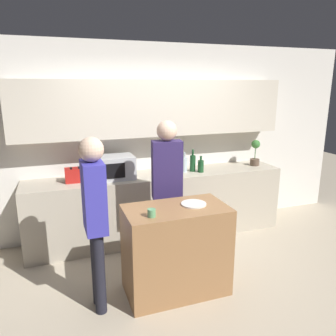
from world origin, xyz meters
TOP-DOWN VIEW (x-y plane):
  - ground_plane at (0.00, 0.00)m, footprint 14.00×14.00m
  - back_wall at (0.00, 1.66)m, footprint 6.40×0.40m
  - back_counter at (0.00, 1.39)m, footprint 3.60×0.62m
  - kitchen_island at (-0.23, 0.09)m, footprint 1.05×0.58m
  - microwave at (-0.62, 1.39)m, footprint 0.52×0.39m
  - toaster at (-1.11, 1.39)m, footprint 0.26×0.16m
  - potted_plant at (1.55, 1.39)m, footprint 0.14×0.14m
  - bottle_0 at (0.38, 1.38)m, footprint 0.08×0.08m
  - bottle_1 at (0.51, 1.38)m, footprint 0.08×0.08m
  - bottle_2 at (0.60, 1.30)m, footprint 0.09×0.09m
  - plate_on_island at (-0.04, 0.11)m, footprint 0.26×0.26m
  - cup_0 at (-0.53, -0.05)m, footprint 0.08×0.08m
  - person_left at (-1.04, 0.08)m, footprint 0.22×0.34m
  - person_center at (-0.14, 0.64)m, footprint 0.37×0.24m

SIDE VIEW (x-z plane):
  - ground_plane at x=0.00m, z-range 0.00..0.00m
  - back_counter at x=0.00m, z-range 0.00..0.93m
  - kitchen_island at x=-0.23m, z-range 0.00..0.94m
  - plate_on_island at x=-0.04m, z-range 0.94..0.95m
  - cup_0 at x=-0.53m, z-range 0.94..1.01m
  - person_left at x=-1.04m, z-range 0.17..1.86m
  - bottle_2 at x=0.60m, z-range 0.90..1.13m
  - toaster at x=-1.11m, z-range 0.93..1.11m
  - bottle_0 at x=0.38m, z-range 0.89..1.18m
  - bottle_1 at x=0.51m, z-range 0.89..1.21m
  - person_center at x=-0.14m, z-range 0.18..1.93m
  - microwave at x=-0.62m, z-range 0.93..1.23m
  - potted_plant at x=1.55m, z-range 0.93..1.32m
  - back_wall at x=0.00m, z-range 0.19..2.89m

